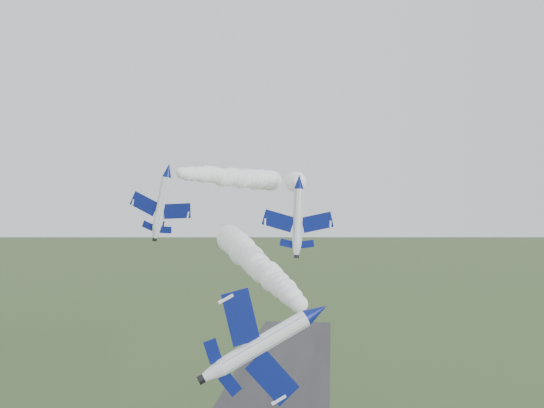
{
  "coord_description": "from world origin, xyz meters",
  "views": [
    {
      "loc": [
        12.57,
        -64.2,
        40.36
      ],
      "look_at": [
        4.54,
        16.77,
        41.54
      ],
      "focal_mm": 40.0,
      "sensor_mm": 36.0,
      "label": 1
    }
  ],
  "objects": [
    {
      "name": "jet_lead",
      "position": [
        11.21,
        -8.69,
        31.31
      ],
      "size": [
        6.4,
        13.09,
        9.82
      ],
      "rotation": [
        0.0,
        1.09,
        0.33
      ],
      "color": "white"
    },
    {
      "name": "smoke_trail_jet_lead",
      "position": [
        -0.28,
        32.45,
        32.93
      ],
      "size": [
        30.69,
        76.63,
        5.59
      ],
      "primitive_type": null,
      "rotation": [
        0.0,
        0.0,
        0.33
      ],
      "color": "white"
    },
    {
      "name": "jet_pair_left",
      "position": [
        -10.93,
        20.78,
        46.5
      ],
      "size": [
        9.48,
        11.42,
        3.25
      ],
      "rotation": [
        0.0,
        0.21,
        -0.17
      ],
      "color": "white"
    },
    {
      "name": "smoke_trail_jet_pair_left",
      "position": [
        -6.26,
        57.3,
        47.4
      ],
      "size": [
        16.53,
        68.3,
        5.03
      ],
      "primitive_type": null,
      "rotation": [
        0.0,
        0.0,
        -0.17
      ],
      "color": "white"
    },
    {
      "name": "jet_pair_right",
      "position": [
        7.94,
        21.63,
        44.82
      ],
      "size": [
        9.96,
        11.92,
        2.95
      ],
      "rotation": [
        0.0,
        0.04,
        0.07
      ],
      "color": "white"
    },
    {
      "name": "smoke_trail_jet_pair_right",
      "position": [
        5.71,
        53.48,
        46.29
      ],
      "size": [
        8.49,
        57.88,
        4.44
      ],
      "primitive_type": null,
      "rotation": [
        0.0,
        0.0,
        0.07
      ],
      "color": "white"
    }
  ]
}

